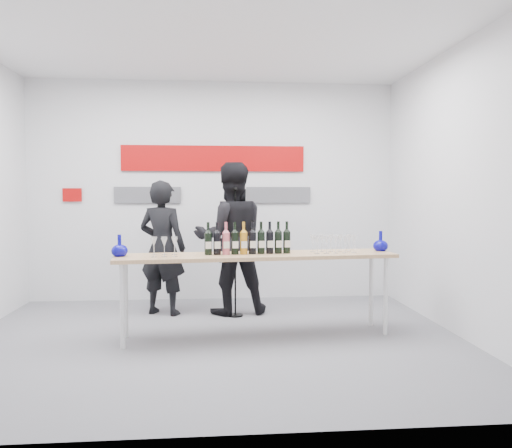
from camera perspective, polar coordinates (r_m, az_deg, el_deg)
name	(u,v)px	position (r m, az deg, el deg)	size (l,w,h in m)	color
ground	(215,340)	(5.14, -4.74, -13.06)	(5.00, 5.00, 0.00)	slate
back_wall	(214,191)	(6.93, -4.86, 3.75)	(5.00, 0.04, 3.00)	silver
signage	(210,169)	(6.91, -5.33, 6.29)	(3.38, 0.02, 0.79)	#AE0707
tasting_table	(257,260)	(5.10, 0.10, -4.15)	(2.87, 0.82, 0.85)	tan
wine_bottles	(248,238)	(5.07, -0.92, -1.60)	(0.89, 0.15, 0.33)	black
decanter_left	(119,245)	(5.07, -15.34, -2.37)	(0.16, 0.16, 0.21)	#090792
decanter_right	(381,241)	(5.53, 14.05, -1.88)	(0.16, 0.16, 0.21)	#090792
glasses_left	(164,247)	(5.00, -10.43, -2.56)	(0.28, 0.24, 0.18)	silver
glasses_right	(333,244)	(5.29, 8.83, -2.22)	(0.48, 0.26, 0.18)	silver
presenter_left	(162,248)	(6.14, -10.65, -2.68)	(0.59, 0.39, 1.62)	black
presenter_right	(231,238)	(6.09, -2.91, -1.64)	(0.90, 0.70, 1.84)	black
mic_stand	(235,277)	(5.98, -2.38, -6.09)	(0.18, 0.18, 1.54)	black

